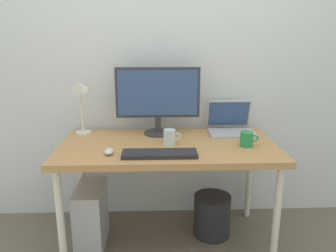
# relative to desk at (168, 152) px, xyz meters

# --- Properties ---
(ground_plane) EXTENTS (6.00, 6.00, 0.00)m
(ground_plane) POSITION_rel_desk_xyz_m (0.00, 0.00, -0.65)
(ground_plane) COLOR #665B51
(back_wall) EXTENTS (4.40, 0.04, 2.60)m
(back_wall) POSITION_rel_desk_xyz_m (0.00, 0.42, 0.65)
(back_wall) COLOR silver
(back_wall) RESTS_ON ground_plane
(desk) EXTENTS (1.40, 0.73, 0.71)m
(desk) POSITION_rel_desk_xyz_m (0.00, 0.00, 0.00)
(desk) COLOR #B7844C
(desk) RESTS_ON ground_plane
(monitor) EXTENTS (0.59, 0.20, 0.47)m
(monitor) POSITION_rel_desk_xyz_m (-0.06, 0.23, 0.33)
(monitor) COLOR #333338
(monitor) RESTS_ON desk
(laptop) EXTENTS (0.32, 0.28, 0.22)m
(laptop) POSITION_rel_desk_xyz_m (0.46, 0.25, 0.12)
(laptop) COLOR #B2B2B7
(laptop) RESTS_ON desk
(desk_lamp) EXTENTS (0.11, 0.16, 0.41)m
(desk_lamp) POSITION_rel_desk_xyz_m (-0.60, 0.23, 0.35)
(desk_lamp) COLOR silver
(desk_lamp) RESTS_ON desk
(keyboard) EXTENTS (0.44, 0.14, 0.02)m
(keyboard) POSITION_rel_desk_xyz_m (-0.06, -0.22, 0.07)
(keyboard) COLOR #232328
(keyboard) RESTS_ON desk
(mouse) EXTENTS (0.06, 0.09, 0.03)m
(mouse) POSITION_rel_desk_xyz_m (-0.36, -0.19, 0.08)
(mouse) COLOR silver
(mouse) RESTS_ON desk
(coffee_mug) EXTENTS (0.12, 0.08, 0.09)m
(coffee_mug) POSITION_rel_desk_xyz_m (0.50, -0.07, 0.11)
(coffee_mug) COLOR #268C4C
(coffee_mug) RESTS_ON desk
(glass_cup) EXTENTS (0.11, 0.08, 0.10)m
(glass_cup) POSITION_rel_desk_xyz_m (0.01, -0.01, 0.11)
(glass_cup) COLOR silver
(glass_cup) RESTS_ON desk
(computer_tower) EXTENTS (0.18, 0.36, 0.42)m
(computer_tower) POSITION_rel_desk_xyz_m (-0.52, -0.03, -0.44)
(computer_tower) COLOR #B2B2B7
(computer_tower) RESTS_ON ground_plane
(wastebasket) EXTENTS (0.26, 0.26, 0.30)m
(wastebasket) POSITION_rel_desk_xyz_m (0.32, 0.06, -0.50)
(wastebasket) COLOR #232328
(wastebasket) RESTS_ON ground_plane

